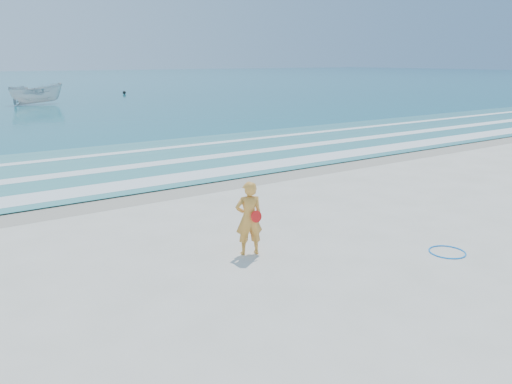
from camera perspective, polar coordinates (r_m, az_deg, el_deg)
ground at (r=9.94m, az=10.11°, el=-11.09°), size 400.00×400.00×0.00m
wet_sand at (r=17.13m, az=-11.22°, el=0.03°), size 400.00×2.40×0.00m
shallow at (r=21.71m, az=-16.45°, el=2.96°), size 400.00×10.00×0.01m
foam_near at (r=18.29m, az=-12.84°, el=1.06°), size 400.00×1.40×0.01m
foam_mid at (r=20.96m, az=-15.77°, el=2.61°), size 400.00×0.90×0.01m
foam_far at (r=24.07m, az=-18.31°, el=3.96°), size 400.00×0.60×0.01m
hoop at (r=12.42m, az=21.01°, el=-6.42°), size 1.10×1.10×0.03m
boat at (r=53.99m, az=-23.77°, el=10.22°), size 5.41×2.70×2.00m
buoy at (r=66.46m, az=-14.82°, el=10.94°), size 0.41×0.41×0.41m
woman at (r=11.26m, az=-0.81°, el=-3.01°), size 0.72×0.59×1.71m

